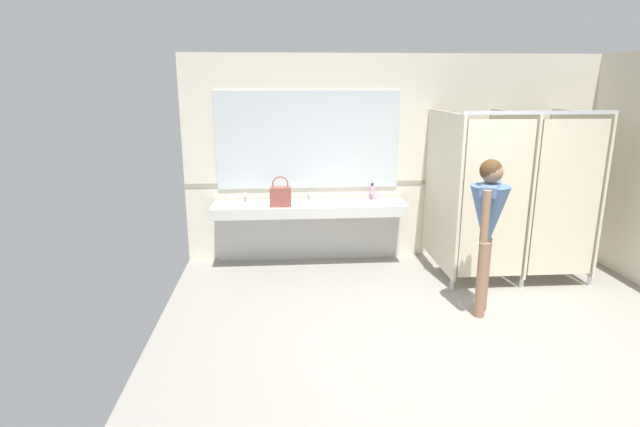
{
  "coord_description": "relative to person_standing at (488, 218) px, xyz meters",
  "views": [
    {
      "loc": [
        -1.66,
        -4.07,
        2.41
      ],
      "look_at": [
        -1.24,
        1.42,
        0.97
      ],
      "focal_mm": 28.4,
      "sensor_mm": 36.0,
      "label": 1
    }
  ],
  "objects": [
    {
      "name": "ground_plane",
      "position": [
        -0.44,
        -0.78,
        -1.1
      ],
      "size": [
        5.93,
        6.05,
        0.1
      ],
      "primitive_type": "cube",
      "color": "gray"
    },
    {
      "name": "wall_back",
      "position": [
        -0.44,
        2.0,
        0.33
      ],
      "size": [
        5.93,
        0.12,
        2.77
      ],
      "primitive_type": "cube",
      "color": "beige",
      "rests_on": "ground_plane"
    },
    {
      "name": "wall_back_tile_band",
      "position": [
        -0.44,
        1.94,
        -0.0
      ],
      "size": [
        5.93,
        0.01,
        0.06
      ],
      "primitive_type": "cube",
      "color": "#9E937F",
      "rests_on": "wall_back"
    },
    {
      "name": "vanity_counter",
      "position": [
        -1.74,
        1.73,
        -0.43
      ],
      "size": [
        2.55,
        0.56,
        0.96
      ],
      "color": "silver",
      "rests_on": "ground_plane"
    },
    {
      "name": "mirror_panel",
      "position": [
        -1.74,
        1.93,
        0.6
      ],
      "size": [
        2.45,
        0.02,
        1.3
      ],
      "primitive_type": "cube",
      "color": "silver",
      "rests_on": "wall_back"
    },
    {
      "name": "bathroom_stalls",
      "position": [
        0.76,
        1.07,
        0.04
      ],
      "size": [
        1.77,
        1.35,
        2.1
      ],
      "color": "beige",
      "rests_on": "ground_plane"
    },
    {
      "name": "person_standing",
      "position": [
        0.0,
        0.0,
        0.0
      ],
      "size": [
        0.54,
        0.54,
        1.66
      ],
      "color": "#8C664C",
      "rests_on": "ground_plane"
    },
    {
      "name": "handbag",
      "position": [
        -2.12,
        1.5,
        -0.06
      ],
      "size": [
        0.27,
        0.14,
        0.39
      ],
      "color": "#934C42",
      "rests_on": "vanity_counter"
    },
    {
      "name": "soap_dispenser",
      "position": [
        -0.87,
        1.81,
        -0.1
      ],
      "size": [
        0.07,
        0.07,
        0.22
      ],
      "color": "#D899B2",
      "rests_on": "vanity_counter"
    },
    {
      "name": "paper_cup",
      "position": [
        -2.5,
        1.51,
        -0.15
      ],
      "size": [
        0.07,
        0.07,
        0.09
      ],
      "primitive_type": "cylinder",
      "color": "white",
      "rests_on": "vanity_counter"
    }
  ]
}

